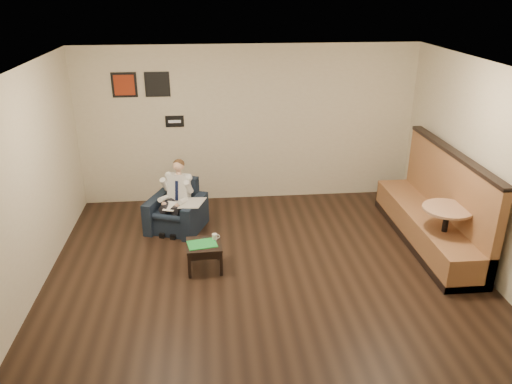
{
  "coord_description": "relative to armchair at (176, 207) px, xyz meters",
  "views": [
    {
      "loc": [
        -0.7,
        -5.63,
        3.74
      ],
      "look_at": [
        -0.04,
        1.2,
        0.85
      ],
      "focal_mm": 35.0,
      "sensor_mm": 36.0,
      "label": 1
    }
  ],
  "objects": [
    {
      "name": "ceiling",
      "position": [
        1.29,
        -1.8,
        2.4
      ],
      "size": [
        6.0,
        6.0,
        0.02
      ],
      "primitive_type": "cube",
      "color": "white",
      "rests_on": "wall_back"
    },
    {
      "name": "wall_front",
      "position": [
        1.29,
        -4.8,
        1.0
      ],
      "size": [
        6.0,
        0.02,
        2.8
      ],
      "primitive_type": "cube",
      "color": "beige",
      "rests_on": "ground"
    },
    {
      "name": "cafe_table",
      "position": [
        3.85,
        -1.43,
        0.03
      ],
      "size": [
        0.75,
        0.75,
        0.85
      ],
      "primitive_type": "cylinder",
      "rotation": [
        0.0,
        0.0,
        -0.09
      ],
      "color": "tan",
      "rests_on": "ground"
    },
    {
      "name": "coffee_mug",
      "position": [
        0.61,
        -1.18,
        0.04
      ],
      "size": [
        0.08,
        0.08,
        0.08
      ],
      "primitive_type": "cylinder",
      "rotation": [
        0.0,
        0.0,
        0.05
      ],
      "color": "white",
      "rests_on": "side_table"
    },
    {
      "name": "wall_back",
      "position": [
        1.29,
        1.2,
        1.0
      ],
      "size": [
        6.0,
        0.02,
        2.8
      ],
      "primitive_type": "cube",
      "color": "beige",
      "rests_on": "ground"
    },
    {
      "name": "lap_papers",
      "position": [
        -0.07,
        -0.18,
        0.09
      ],
      "size": [
        0.25,
        0.3,
        0.01
      ],
      "primitive_type": "cube",
      "rotation": [
        0.0,
        0.0,
        -0.3
      ],
      "color": "white",
      "rests_on": "seated_man"
    },
    {
      "name": "smartphone",
      "position": [
        0.49,
        -1.15,
        0.0
      ],
      "size": [
        0.13,
        0.08,
        0.01
      ],
      "primitive_type": "cube",
      "rotation": [
        0.0,
        0.0,
        -0.13
      ],
      "color": "black",
      "rests_on": "side_table"
    },
    {
      "name": "banquette",
      "position": [
        3.88,
        -0.84,
        0.33
      ],
      "size": [
        0.67,
        2.83,
        1.45
      ],
      "primitive_type": "cube",
      "color": "#8E5C37",
      "rests_on": "ground"
    },
    {
      "name": "wall_left",
      "position": [
        -1.71,
        -1.8,
        1.0
      ],
      "size": [
        0.02,
        6.0,
        2.8
      ],
      "primitive_type": "cube",
      "color": "beige",
      "rests_on": "ground"
    },
    {
      "name": "green_folder",
      "position": [
        0.43,
        -1.31,
        0.01
      ],
      "size": [
        0.44,
        0.35,
        0.01
      ],
      "primitive_type": "cube",
      "rotation": [
        0.0,
        0.0,
        0.19
      ],
      "color": "green",
      "rests_on": "side_table"
    },
    {
      "name": "art_print_left",
      "position": [
        -0.81,
        1.18,
        1.75
      ],
      "size": [
        0.42,
        0.03,
        0.42
      ],
      "primitive_type": "cube",
      "color": "maroon",
      "rests_on": "wall_back"
    },
    {
      "name": "newspaper",
      "position": [
        0.28,
        -0.2,
        0.14
      ],
      "size": [
        0.46,
        0.52,
        0.01
      ],
      "primitive_type": "cube",
      "rotation": [
        0.0,
        0.0,
        -0.32
      ],
      "color": "silver",
      "rests_on": "armchair"
    },
    {
      "name": "wall_right",
      "position": [
        4.29,
        -1.8,
        1.0
      ],
      "size": [
        0.02,
        6.0,
        2.8
      ],
      "primitive_type": "cube",
      "color": "beige",
      "rests_on": "ground"
    },
    {
      "name": "side_table",
      "position": [
        0.45,
        -1.29,
        -0.2
      ],
      "size": [
        0.51,
        0.51,
        0.4
      ],
      "primitive_type": "cube",
      "rotation": [
        0.0,
        0.0,
        0.05
      ],
      "color": "black",
      "rests_on": "ground"
    },
    {
      "name": "art_print_right",
      "position": [
        -0.26,
        1.18,
        1.75
      ],
      "size": [
        0.42,
        0.03,
        0.42
      ],
      "primitive_type": "cube",
      "color": "black",
      "rests_on": "wall_back"
    },
    {
      "name": "seated_man",
      "position": [
        -0.04,
        -0.1,
        0.15
      ],
      "size": [
        0.76,
        0.91,
        1.08
      ],
      "primitive_type": null,
      "rotation": [
        0.0,
        0.0,
        -0.37
      ],
      "color": "silver",
      "rests_on": "armchair"
    },
    {
      "name": "ground",
      "position": [
        1.29,
        -1.8,
        -0.4
      ],
      "size": [
        6.0,
        6.0,
        0.0
      ],
      "primitive_type": "plane",
      "color": "black",
      "rests_on": "ground"
    },
    {
      "name": "armchair",
      "position": [
        0.0,
        0.0,
        0.0
      ],
      "size": [
        1.06,
        1.06,
        0.79
      ],
      "primitive_type": "cube",
      "rotation": [
        0.0,
        0.0,
        -0.37
      ],
      "color": "black",
      "rests_on": "ground"
    },
    {
      "name": "seating_sign",
      "position": [
        -0.01,
        1.18,
        1.1
      ],
      "size": [
        0.32,
        0.02,
        0.2
      ],
      "primitive_type": "cube",
      "color": "black",
      "rests_on": "wall_back"
    }
  ]
}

